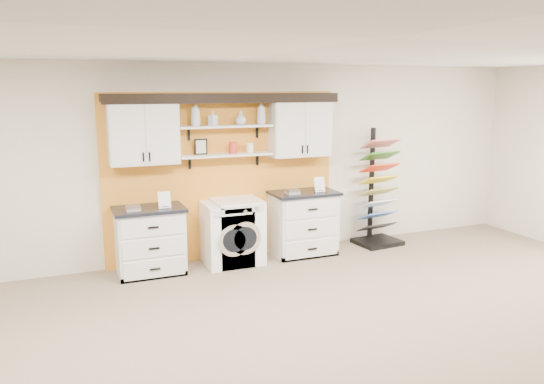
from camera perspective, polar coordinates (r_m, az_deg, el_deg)
name	(u,v)px	position (r m, az deg, el deg)	size (l,w,h in m)	color
ceiling	(384,38)	(3.95, 11.91, 15.92)	(10.00, 10.00, 0.00)	white
wall_back	(222,162)	(7.67, -5.36, 3.20)	(10.00, 10.00, 0.00)	beige
accent_panel	(223,176)	(7.67, -5.26, 1.69)	(3.40, 0.07, 2.40)	orange
upper_cabinet_left	(143,132)	(7.17, -13.68, 6.24)	(0.90, 0.35, 0.84)	silver
upper_cabinet_right	(300,128)	(7.83, 3.02, 6.93)	(0.90, 0.35, 0.84)	silver
shelf_lower	(226,155)	(7.46, -4.94, 3.99)	(1.32, 0.28, 0.03)	silver
shelf_upper	(226,126)	(7.42, -4.99, 7.06)	(1.32, 0.28, 0.03)	silver
crown_molding	(225,97)	(7.42, -5.07, 10.13)	(3.30, 0.41, 0.13)	black
picture_frame	(201,147)	(7.40, -7.66, 4.85)	(0.18, 0.02, 0.22)	black
canister_red	(233,148)	(7.48, -4.22, 4.76)	(0.11, 0.11, 0.16)	red
canister_cream	(250,148)	(7.56, -2.41, 4.77)	(0.10, 0.10, 0.14)	silver
base_cabinet_left	(150,241)	(7.28, -12.98, -5.11)	(0.92, 0.66, 0.90)	silver
base_cabinet_right	(303,223)	(7.92, 3.38, -3.34)	(0.97, 0.66, 0.95)	silver
washer	(227,233)	(7.51, -4.91, -4.45)	(0.63, 0.71, 0.88)	white
dryer	(237,231)	(7.55, -3.77, -4.22)	(0.65, 0.71, 0.91)	white
sample_rack	(377,209)	(8.56, 11.26, -1.80)	(0.73, 0.63, 1.84)	black
soap_bottle_a	(196,114)	(7.30, -8.23, 8.33)	(0.13, 0.13, 0.33)	silver
soap_bottle_b	(213,118)	(7.36, -6.39, 7.92)	(0.09, 0.10, 0.21)	silver
soap_bottle_c	(241,118)	(7.48, -3.40, 7.96)	(0.15, 0.15, 0.19)	silver
soap_bottle_d	(261,112)	(7.58, -1.17, 8.58)	(0.13, 0.13, 0.34)	silver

